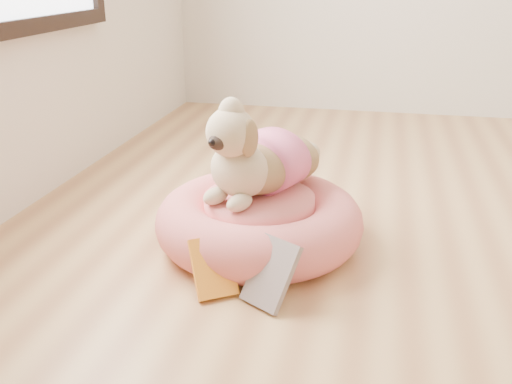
% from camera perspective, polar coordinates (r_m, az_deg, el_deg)
% --- Properties ---
extents(pet_bed, '(0.69, 0.69, 0.18)m').
position_cam_1_polar(pet_bed, '(1.90, 0.32, -2.92)').
color(pet_bed, '#E36C58').
rests_on(pet_bed, floor).
extents(dog, '(0.49, 0.56, 0.35)m').
position_cam_1_polar(dog, '(1.84, 0.14, 5.03)').
color(dog, brown).
rests_on(dog, pet_bed).
extents(book_yellow, '(0.17, 0.17, 0.15)m').
position_cam_1_polar(book_yellow, '(1.64, -4.31, -7.52)').
color(book_yellow, yellow).
rests_on(book_yellow, floor).
extents(book_white, '(0.17, 0.17, 0.18)m').
position_cam_1_polar(book_white, '(1.59, 1.50, -8.13)').
color(book_white, silver).
rests_on(book_white, floor).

